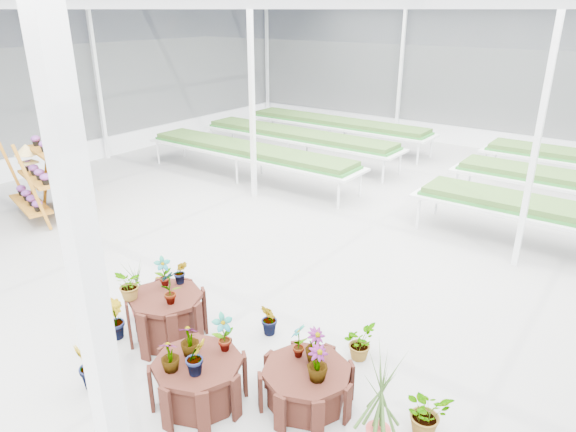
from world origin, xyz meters
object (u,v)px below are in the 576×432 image
Objects in this scene: plinth_low at (306,386)px; shelf_rack at (40,176)px; plinth_mid at (199,381)px; bird_table at (31,178)px; plinth_tall at (168,318)px.

shelf_rack reaches higher than plinth_low.
bird_table reaches higher than plinth_mid.
plinth_mid is 7.68m from bird_table.
plinth_low is at bearing 4.30° from shelf_rack.
bird_table is at bearing -174.90° from shelf_rack.
bird_table reaches higher than plinth_tall.
plinth_tall is at bearing -7.34° from bird_table.
plinth_tall is 0.66× the size of bird_table.
plinth_mid is at bearing -9.52° from bird_table.
shelf_rack is at bearing 165.45° from plinth_tall.
plinth_tall is 1.34m from plinth_mid.
shelf_rack is 1.23× the size of bird_table.
shelf_rack is at bearing 163.19° from plinth_mid.
shelf_rack is (-5.58, 1.45, 0.59)m from plinth_tall.
plinth_mid is 0.70× the size of bird_table.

